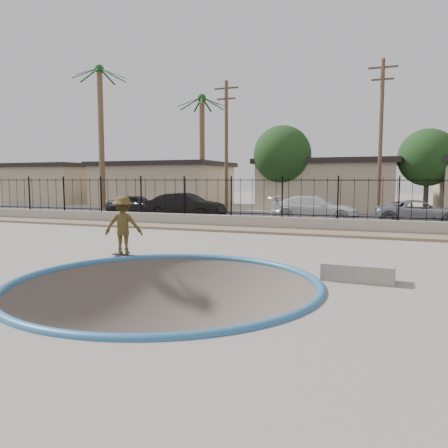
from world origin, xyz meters
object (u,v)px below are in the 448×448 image
(skateboard, at_px, (124,255))
(car_c, at_px, (314,209))
(car_d, at_px, (420,212))
(skater, at_px, (123,228))
(concrete_ledge, at_px, (358,272))
(car_b, at_px, (186,206))
(car_a, at_px, (137,205))

(skateboard, distance_m, car_c, 13.57)
(skateboard, height_order, car_d, car_d)
(skater, distance_m, skateboard, 0.81)
(concrete_ledge, xyz_separation_m, car_d, (2.11, 14.12, 0.45))
(skateboard, bearing_deg, skater, -36.99)
(skater, height_order, car_d, skater)
(car_b, relative_size, car_d, 1.03)
(skater, bearing_deg, car_c, -125.45)
(car_a, bearing_deg, car_c, -94.81)
(concrete_ledge, relative_size, car_c, 0.33)
(car_c, bearing_deg, car_b, 100.20)
(skateboard, distance_m, car_b, 12.37)
(concrete_ledge, distance_m, car_a, 20.17)
(concrete_ledge, xyz_separation_m, car_a, (-14.60, 13.91, 0.50))
(skater, xyz_separation_m, car_d, (8.91, 13.40, -0.22))
(car_b, bearing_deg, car_d, -83.15)
(car_a, xyz_separation_m, car_d, (16.71, 0.21, -0.05))
(car_b, xyz_separation_m, car_d, (12.54, 1.60, -0.14))
(concrete_ledge, relative_size, car_b, 0.35)
(skateboard, distance_m, concrete_ledge, 6.84)
(car_d, bearing_deg, skater, 142.05)
(skater, height_order, car_c, skater)
(concrete_ledge, relative_size, car_a, 0.41)
(skater, height_order, skateboard, skater)
(concrete_ledge, distance_m, car_c, 14.17)
(concrete_ledge, bearing_deg, car_b, 129.80)
(car_b, bearing_deg, concrete_ledge, -140.62)
(skateboard, bearing_deg, car_d, 64.38)
(skateboard, relative_size, car_c, 0.18)
(skater, distance_m, concrete_ledge, 6.87)
(car_b, bearing_deg, car_c, -80.40)
(car_b, bearing_deg, skateboard, -163.33)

